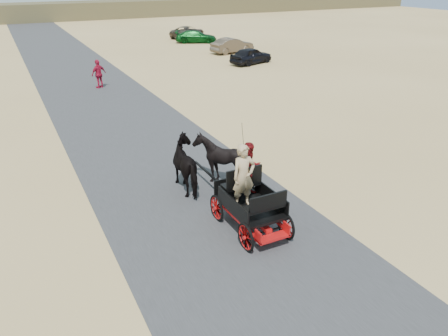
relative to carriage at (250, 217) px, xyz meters
name	(u,v)px	position (x,y,z in m)	size (l,w,h in m)	color
ground	(230,238)	(-0.73, -0.22, -0.36)	(140.00, 140.00, 0.00)	tan
road	(230,238)	(-0.73, -0.22, -0.35)	(6.00, 140.00, 0.01)	#38383A
ridge_far	(27,12)	(-0.73, 61.78, 0.84)	(140.00, 6.00, 2.40)	brown
carriage	(250,217)	(0.00, 0.00, 0.00)	(1.30, 2.40, 0.72)	black
horse_left	(189,165)	(-0.55, 3.00, 0.49)	(0.91, 2.01, 1.70)	black
horse_right	(220,159)	(0.55, 3.00, 0.49)	(1.37, 1.54, 1.70)	black
driver_man	(244,176)	(-0.20, 0.05, 1.26)	(0.66, 0.43, 1.80)	tan
passenger_woman	(250,169)	(0.30, 0.60, 1.15)	(0.77, 0.60, 1.58)	#660C0F
pedestrian	(99,74)	(-0.18, 18.11, 0.50)	(1.01, 0.42, 1.73)	#A91331
car_a	(251,56)	(11.94, 20.53, 0.26)	(1.48, 3.67, 1.25)	black
car_b	(232,45)	(12.94, 25.52, 0.28)	(1.36, 3.89, 1.28)	brown
car_c	(196,37)	(12.51, 32.42, 0.23)	(1.66, 4.07, 1.18)	#0C4C19
car_d	(187,32)	(13.10, 36.07, 0.24)	(2.00, 4.34, 1.21)	brown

